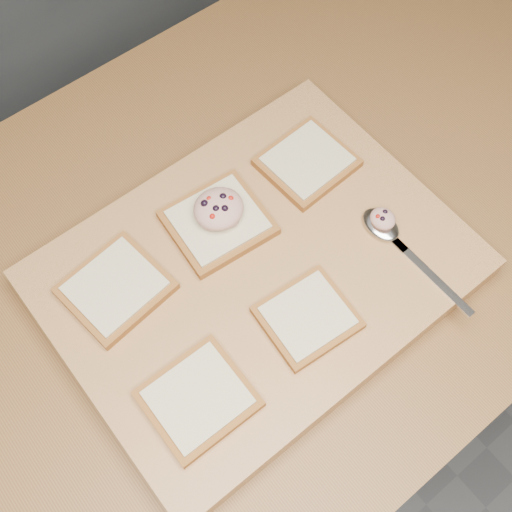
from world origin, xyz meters
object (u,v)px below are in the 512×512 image
Objects in this scene: bread_far_center at (218,222)px; tuna_salad_dollop at (219,208)px; cutting_board at (256,273)px; spoon at (388,232)px.

tuna_salad_dollop is at bearing 34.17° from bread_far_center.
tuna_salad_dollop is (0.01, 0.00, 0.03)m from bread_far_center.
spoon reaches higher than cutting_board.
tuna_salad_dollop is 0.35× the size of spoon.
bread_far_center reaches higher than cutting_board.
tuna_salad_dollop is at bearing 136.37° from spoon.
tuna_salad_dollop reaches higher than spoon.
tuna_salad_dollop is (0.00, 0.08, 0.06)m from cutting_board.
cutting_board is at bearing 156.62° from spoon.
cutting_board is 0.10m from tuna_salad_dollop.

